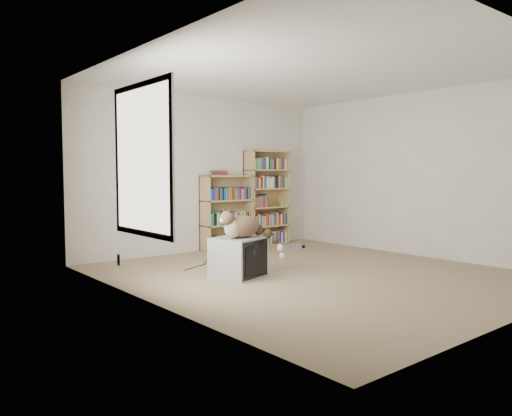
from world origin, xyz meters
TOP-DOWN VIEW (x-y plane):
  - floor at (0.00, 0.00)m, footprint 4.50×5.00m
  - wall_back at (0.00, 2.50)m, footprint 4.50×0.02m
  - wall_left at (-2.25, 0.00)m, footprint 0.02×5.00m
  - wall_right at (2.25, 0.00)m, footprint 0.02×5.00m
  - ceiling at (0.00, 0.00)m, footprint 4.50×5.00m
  - window at (-2.24, 0.20)m, footprint 0.02×1.22m
  - crt_tv at (-0.87, 0.45)m, footprint 0.68×0.65m
  - cat at (-0.79, 0.36)m, footprint 0.75×0.54m
  - bookcase_tall at (1.22, 2.36)m, footprint 0.83×0.30m
  - bookcase_short at (0.34, 2.36)m, footprint 0.90×0.30m
  - book_stack at (0.21, 2.37)m, footprint 0.20×0.26m
  - green_mug at (1.58, 2.34)m, footprint 0.08×0.08m
  - framed_print at (1.21, 2.44)m, footprint 0.16×0.05m
  - dvd_player at (1.21, 1.73)m, footprint 0.41×0.36m
  - wall_outlet at (-2.24, 0.79)m, footprint 0.01×0.08m
  - floor_cables at (-0.31, 1.50)m, footprint 1.20×0.70m

SIDE VIEW (x-z plane):
  - floor at x=0.00m, z-range -0.01..0.01m
  - floor_cables at x=-0.31m, z-range 0.00..0.01m
  - dvd_player at x=1.21m, z-range 0.00..0.08m
  - crt_tv at x=-0.87m, z-range 0.00..0.49m
  - wall_outlet at x=-2.24m, z-range 0.26..0.39m
  - bookcase_short at x=0.34m, z-range -0.06..1.17m
  - cat at x=-0.79m, z-range 0.29..0.89m
  - green_mug at x=1.58m, z-range 0.68..0.77m
  - framed_print at x=1.21m, z-range 0.68..0.89m
  - bookcase_tall at x=1.22m, z-range -0.04..1.62m
  - wall_back at x=0.00m, z-range 0.00..2.50m
  - wall_left at x=-2.25m, z-range 0.00..2.50m
  - wall_right at x=2.25m, z-range 0.00..2.50m
  - book_stack at x=0.21m, z-range 1.23..1.32m
  - window at x=-2.24m, z-range 0.64..2.16m
  - ceiling at x=0.00m, z-range 2.49..2.51m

